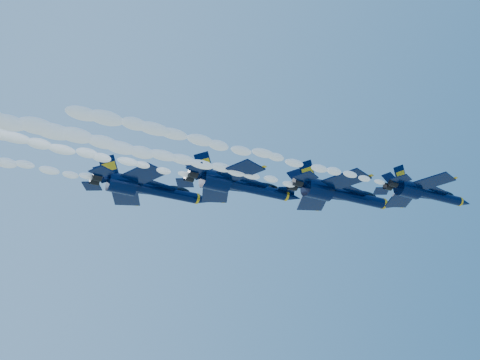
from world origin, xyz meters
name	(u,v)px	position (x,y,z in m)	size (l,w,h in m)	color
jet_lead	(425,193)	(19.44, -10.99, 151.38)	(15.71, 12.89, 5.84)	black
smoke_trail_jet_lead	(246,151)	(-9.66, -10.99, 150.99)	(44.78, 1.75, 1.58)	white
jet_second	(339,193)	(11.76, -0.90, 153.89)	(20.01, 16.42, 7.44)	black
smoke_trail_jet_second	(148,152)	(-19.18, -0.90, 153.46)	(44.78, 2.23, 2.01)	white
jet_third	(239,185)	(-3.89, 2.64, 153.46)	(19.13, 15.69, 7.11)	black
smoke_trail_jet_third	(25,141)	(-34.46, 2.64, 153.04)	(44.78, 2.13, 1.92)	white
jet_fourth	(147,188)	(-15.00, 12.39, 154.72)	(19.93, 16.34, 7.40)	black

